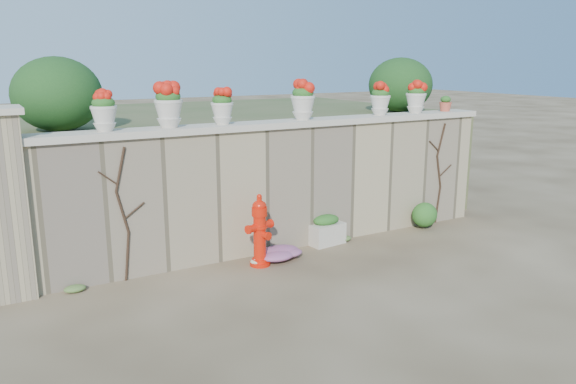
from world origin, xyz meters
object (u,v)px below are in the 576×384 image
fire_hydrant (260,230)px  urn_pot_0 (104,111)px  terracotta_pot (445,104)px  planter_box (326,230)px

fire_hydrant → urn_pot_0: urn_pot_0 is taller
fire_hydrant → urn_pot_0: 2.79m
terracotta_pot → fire_hydrant: bearing=-171.8°
planter_box → urn_pot_0: urn_pot_0 is taller
planter_box → urn_pot_0: (-3.45, 0.25, 2.14)m
planter_box → terracotta_pot: bearing=-2.0°
urn_pot_0 → terracotta_pot: (6.28, 0.00, -0.14)m
terracotta_pot → urn_pot_0: bearing=180.0°
planter_box → terracotta_pot: terracotta_pot is taller
fire_hydrant → planter_box: size_ratio=1.69×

